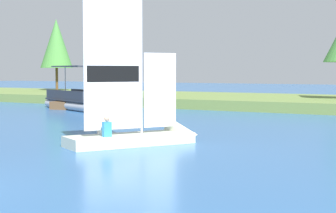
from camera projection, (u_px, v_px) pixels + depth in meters
shore_bank at (312, 103)px, 38.72m from camera, size 80.00×12.63×0.68m
shoreline_tree_left at (56, 44)px, 53.70m from camera, size 3.15×3.15×7.02m
wooden_dock at (82, 104)px, 38.57m from camera, size 1.51×5.16×0.53m
sailboat at (151, 131)px, 19.45m from camera, size 3.67×5.09×6.41m
pontoon_boat at (77, 99)px, 36.79m from camera, size 6.51×4.45×2.95m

